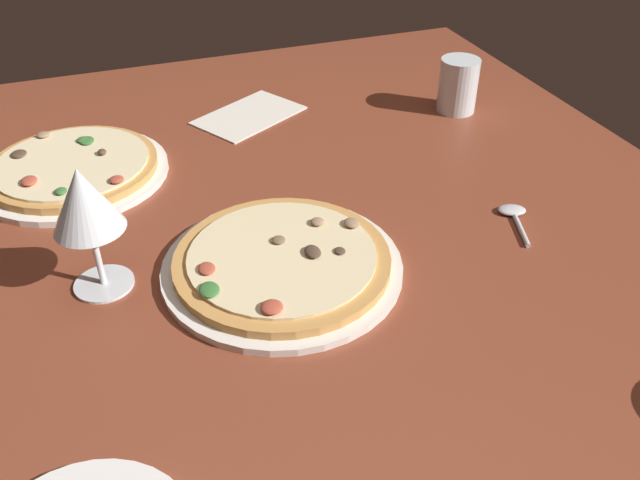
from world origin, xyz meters
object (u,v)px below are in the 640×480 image
Objects in this scene: water_glass at (458,89)px; pizza_side at (73,169)px; wine_glass_far at (84,203)px; spoon at (515,216)px; pizza_main at (282,263)px; paper_menu at (249,115)px.

pizza_side is at bearing -89.59° from water_glass.
spoon is (4.93, 56.10, -11.61)cm from wine_glass_far.
pizza_side is at bearing -176.56° from wine_glass_far.
pizza_main is 56.21cm from water_glass.
wine_glass_far is (-4.80, -21.62, 10.86)cm from pizza_main.
pizza_side is 1.75× the size of wine_glass_far.
wine_glass_far is 0.89× the size of paper_menu.
paper_menu is (-10.63, -36.52, -4.01)cm from water_glass.
wine_glass_far reaches higher than pizza_main.
pizza_main and pizza_side have the same top height.
paper_menu is at bearing -106.23° from water_glass.
pizza_main reaches higher than spoon.
water_glass is 38.25cm from paper_menu.
pizza_main is 3.15× the size of water_glass.
water_glass is at bearing 114.16° from wine_glass_far.
pizza_side reaches higher than spoon.
wine_glass_far is 57.50cm from spoon.
pizza_main reaches higher than paper_menu.
water_glass is at bearing 44.02° from paper_menu.
pizza_side is at bearing -100.14° from paper_menu.
paper_menu is at bearing -149.46° from spoon.
wine_glass_far is 1.71× the size of water_glass.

